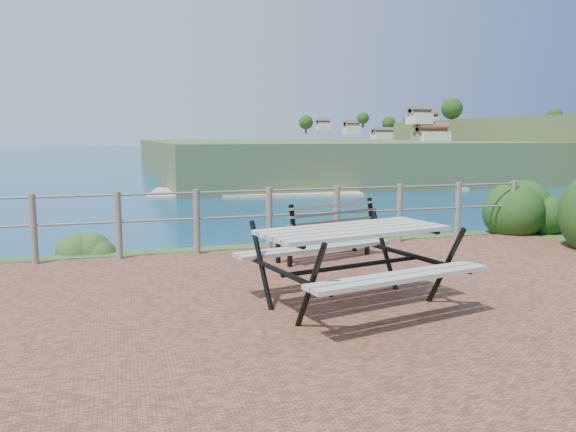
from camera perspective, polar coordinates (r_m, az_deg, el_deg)
The scene contains 9 objects.
ground at distance 5.94m, azimuth 6.64°, elevation -9.80°, with size 10.00×7.00×0.12m, color brown.
ocean at distance 205.19m, azimuth -16.42°, elevation 7.30°, with size 1200.00×1200.00×0.00m, color #145A79.
safety_railing at distance 8.91m, azimuth -1.92°, elevation 0.06°, with size 9.40×0.10×1.00m.
distant_bay at distance 271.90m, azimuth 23.41°, elevation 6.77°, with size 290.00×232.36×24.00m.
picnic_table at distance 6.01m, azimuth 6.60°, elevation -4.28°, with size 2.12×1.71×0.84m.
park_bench at distance 8.27m, azimuth 3.72°, elevation -0.52°, with size 1.61×0.85×0.88m.
shrub_right_edge at distance 11.67m, azimuth 22.87°, elevation -1.50°, with size 1.18×1.18×1.68m, color #1D3E13.
shrub_lip_west at distance 9.38m, azimuth -19.82°, elevation -3.56°, with size 0.67×0.67×0.38m, color #254E1D.
shrub_lip_east at distance 10.55m, azimuth 8.17°, elevation -1.90°, with size 0.83×0.83×0.60m, color #1D3E13.
Camera 1 is at (-2.28, -5.17, 1.82)m, focal length 35.00 mm.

